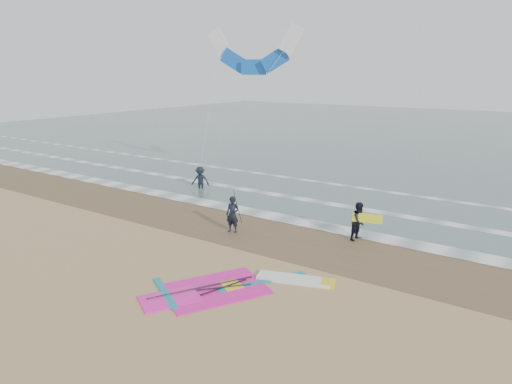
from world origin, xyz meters
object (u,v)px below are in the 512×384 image
Objects in this scene: person_wading at (200,175)px; person_standing at (233,215)px; windsurf_rig at (237,287)px; person_walking at (359,221)px; surf_kite at (253,54)px.

person_standing is at bearing -63.02° from person_wading.
person_wading reaches higher than windsurf_rig.
person_wading is at bearing 130.56° from person_standing.
windsurf_rig is 3.19× the size of person_wading.
person_walking reaches higher than person_standing.
windsurf_rig is at bearing -58.15° from surf_kite.
windsurf_rig is 0.65× the size of surf_kite.
windsurf_rig is 7.17m from person_walking.
person_wading reaches higher than person_standing.
person_standing is 11.57m from surf_kite.
person_standing is 8.61m from person_wading.
person_standing reaches higher than windsurf_rig.
person_walking is at bearing -30.02° from surf_kite.
person_standing is (-3.58, 4.54, 0.83)m from windsurf_rig.
windsurf_rig is at bearing -61.82° from person_standing.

